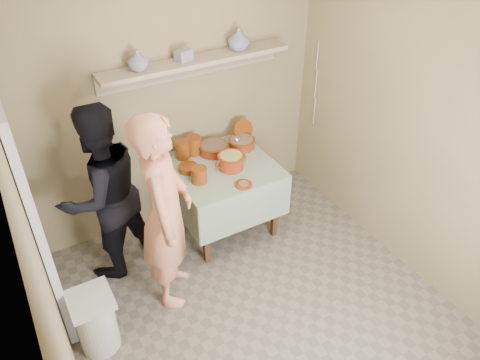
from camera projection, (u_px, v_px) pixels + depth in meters
ground at (269, 322)px, 3.93m from camera, size 3.50×3.50×0.00m
tile_panel at (36, 224)px, 3.43m from camera, size 0.06×0.70×2.00m
plate_stack_a at (183, 150)px, 4.54m from camera, size 0.14×0.14×0.19m
plate_stack_b at (194, 145)px, 4.61m from camera, size 0.15×0.15×0.19m
bowl_stack at (199, 175)px, 4.23m from camera, size 0.15×0.15×0.15m
empty_bowl at (188, 168)px, 4.40m from camera, size 0.19×0.19×0.05m
propped_lid at (243, 130)px, 4.80m from camera, size 0.24×0.11×0.22m
vase_right at (239, 39)px, 4.26m from camera, size 0.23×0.23×0.21m
vase_left at (138, 60)px, 3.88m from camera, size 0.21×0.21×0.18m
ceramic_box at (184, 55)px, 4.08m from camera, size 0.16×0.14×0.10m
person_cook at (166, 213)px, 3.71m from camera, size 0.67×0.77×1.77m
person_helper at (103, 194)px, 3.99m from camera, size 0.97×0.86×1.67m
room_shell at (278, 162)px, 2.99m from camera, size 3.04×3.54×2.62m
serving_table at (222, 175)px, 4.56m from camera, size 0.97×0.97×0.76m
cazuela_meat_a at (213, 148)px, 4.63m from camera, size 0.30×0.30×0.10m
cazuela_meat_b at (242, 142)px, 4.72m from camera, size 0.28×0.28×0.10m
ladle at (237, 140)px, 4.66m from camera, size 0.08×0.26×0.19m
cazuela_rice at (231, 160)px, 4.40m from camera, size 0.33×0.25×0.14m
front_plate at (243, 184)px, 4.22m from camera, size 0.16×0.16×0.03m
wall_shelf at (195, 62)px, 4.20m from camera, size 1.80×0.25×0.21m
trash_bin at (96, 321)px, 3.59m from camera, size 0.32×0.32×0.56m
electrical_cord at (316, 84)px, 4.84m from camera, size 0.01×0.05×0.90m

